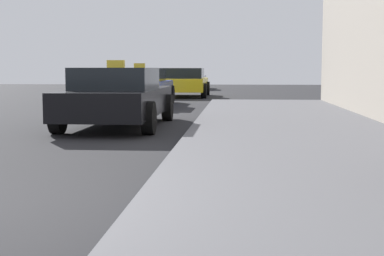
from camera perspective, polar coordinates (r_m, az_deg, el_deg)
The scene contains 5 objects.
sidewalk at distance 4.58m, azimuth 18.81°, elevation -9.26°, with size 4.00×32.00×0.15m, color #5B5B60.
car_black at distance 12.28m, azimuth -7.46°, elevation 3.13°, with size 1.99×4.57×1.43m.
car_blue at distance 19.35m, azimuth -5.21°, elevation 4.19°, with size 1.95×4.41×1.43m.
car_yellow at distance 25.21m, azimuth -0.70°, elevation 4.64°, with size 2.04×4.22×1.27m.
car_silver at distance 34.92m, azimuth -0.17°, elevation 5.02°, with size 1.92×4.52×1.27m.
Camera 1 is at (2.87, -4.28, 1.26)m, focal length 52.95 mm.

